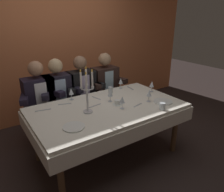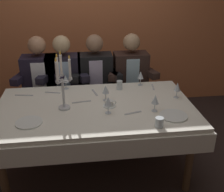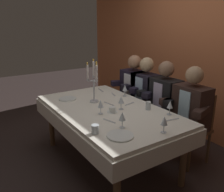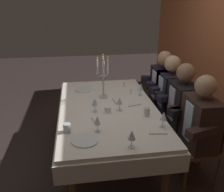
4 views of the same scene
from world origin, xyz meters
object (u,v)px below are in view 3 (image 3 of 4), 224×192
Objects in this scene: wine_glass_2 at (101,104)px; wine_glass_5 at (170,105)px; seated_diner_0 at (134,87)px; wine_glass_0 at (164,121)px; dinner_plate_0 at (120,136)px; dining_table at (108,118)px; water_tumbler_0 at (148,106)px; water_tumbler_1 at (95,129)px; seated_diner_1 at (146,91)px; wine_glass_4 at (125,88)px; candelabra at (94,84)px; wine_glass_1 at (122,117)px; seated_diner_3 at (192,107)px; wine_glass_3 at (121,100)px; dinner_plate_1 at (68,99)px; seated_diner_2 at (165,98)px; coffee_cup_0 at (112,110)px.

wine_glass_5 is (0.44, 0.63, 0.00)m from wine_glass_2.
wine_glass_0 is at bearing -28.78° from seated_diner_0.
dinner_plate_0 is 1.52× the size of wine_glass_0.
dining_table is 0.51m from water_tumbler_0.
seated_diner_0 reaches higher than water_tumbler_1.
seated_diner_0 is 0.28m from seated_diner_1.
water_tumbler_1 is at bearing -36.67° from wine_glass_2.
wine_glass_4 is 1.68× the size of water_tumbler_0.
wine_glass_2 is 0.74m from wine_glass_4.
candelabra is 3.40× the size of wine_glass_5.
wine_glass_1 is at bearing 82.50° from water_tumbler_1.
wine_glass_3 is at bearing -117.38° from seated_diner_3.
dinner_plate_1 is at bearing -171.83° from wine_glass_2.
seated_diner_3 is at bearing 0.00° from seated_diner_2.
water_tumbler_1 is (0.40, -0.29, -0.07)m from wine_glass_2.
wine_glass_3 is 0.33m from water_tumbler_0.
wine_glass_4 is at bearing -179.61° from wine_glass_5.
dining_table is 0.65m from dinner_plate_1.
wine_glass_3 is at bearing -124.52° from water_tumbler_0.
dinner_plate_0 is (0.68, -0.30, 0.13)m from dining_table.
dinner_plate_0 is 1.52× the size of wine_glass_3.
seated_diner_2 is (-0.04, 1.05, -0.12)m from wine_glass_2.
water_tumbler_0 is at bearing 70.86° from wine_glass_2.
seated_diner_3 is at bearing 91.47° from wine_glass_1.
wine_glass_2 is at bearing -55.95° from dining_table.
seated_diner_3 is at bearing 59.83° from dining_table.
dinner_plate_0 is 0.43m from wine_glass_0.
wine_glass_2 is 1.14m from seated_diner_1.
candelabra is at bearing 39.48° from dinner_plate_1.
coffee_cup_0 is at bearing -85.50° from seated_diner_2.
dining_table is 11.83× the size of wine_glass_3.
wine_glass_0 is at bearing -45.73° from seated_diner_2.
water_tumbler_0 is 0.86m from water_tumbler_1.
seated_diner_1 is (-0.87, 1.06, -0.12)m from wine_glass_1.
seated_diner_3 is (0.81, 0.91, -0.25)m from candelabra.
wine_glass_2 is at bearing 178.31° from wine_glass_1.
seated_diner_0 is 1.00× the size of seated_diner_3.
seated_diner_3 is (-0.03, 1.06, -0.12)m from wine_glass_1.
coffee_cup_0 is at bearing -130.02° from wine_glass_5.
wine_glass_2 is at bearing -109.14° from water_tumbler_0.
coffee_cup_0 is at bearing 159.47° from wine_glass_1.
water_tumbler_0 is at bearing -113.28° from seated_diner_3.
candelabra is 1.01m from seated_diner_2.
wine_glass_5 is at bearing 40.54° from dining_table.
dinner_plate_1 is 0.19× the size of seated_diner_3.
candelabra reaches higher than wine_glass_0.
wine_glass_0 reaches higher than dining_table.
wine_glass_5 reaches higher than water_tumbler_1.
seated_diner_3 reaches higher than dinner_plate_1.
dinner_plate_0 and dinner_plate_1 have the same top height.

